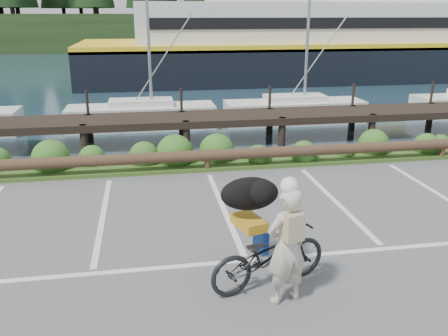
# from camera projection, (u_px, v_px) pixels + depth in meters

# --- Properties ---
(ground) EXTENTS (72.00, 72.00, 0.00)m
(ground) POSITION_uv_depth(u_px,v_px,m) (241.00, 250.00, 8.63)
(ground) COLOR #515153
(harbor_backdrop) EXTENTS (170.00, 160.00, 30.00)m
(harbor_backdrop) POSITION_uv_depth(u_px,v_px,m) (153.00, 38.00, 82.16)
(harbor_backdrop) COLOR #192E3C
(harbor_backdrop) RESTS_ON ground
(vegetation_strip) EXTENTS (34.00, 1.60, 0.10)m
(vegetation_strip) POSITION_uv_depth(u_px,v_px,m) (204.00, 162.00, 13.58)
(vegetation_strip) COLOR #3D5B21
(vegetation_strip) RESTS_ON ground
(log_rail) EXTENTS (32.00, 0.30, 0.60)m
(log_rail) POSITION_uv_depth(u_px,v_px,m) (207.00, 171.00, 12.94)
(log_rail) COLOR #443021
(log_rail) RESTS_ON ground
(bicycle) EXTENTS (2.12, 1.25, 1.05)m
(bicycle) POSITION_uv_depth(u_px,v_px,m) (269.00, 255.00, 7.36)
(bicycle) COLOR black
(bicycle) RESTS_ON ground
(cyclist) EXTENTS (0.76, 0.60, 1.81)m
(cyclist) POSITION_uv_depth(u_px,v_px,m) (287.00, 246.00, 6.84)
(cyclist) COLOR beige
(cyclist) RESTS_ON ground
(dog) EXTENTS (0.72, 1.05, 0.55)m
(dog) POSITION_uv_depth(u_px,v_px,m) (250.00, 194.00, 7.66)
(dog) COLOR black
(dog) RESTS_ON bicycle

